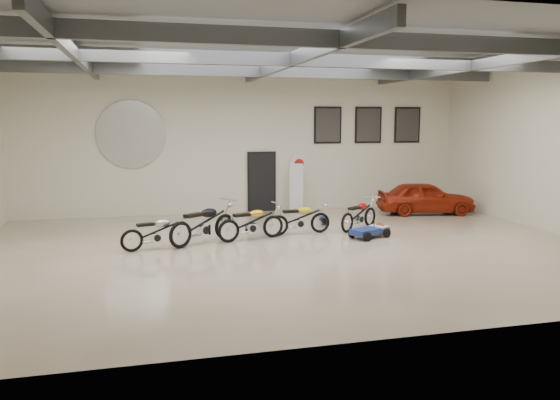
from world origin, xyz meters
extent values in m
cube|color=beige|center=(0.00, 0.00, 0.00)|extent=(16.00, 12.00, 0.01)
cube|color=gray|center=(0.00, 0.00, 5.00)|extent=(16.00, 12.00, 0.01)
cube|color=beige|center=(0.00, 6.00, 2.50)|extent=(16.00, 0.02, 5.00)
cube|color=black|center=(0.50, 5.95, 1.05)|extent=(0.92, 0.08, 2.10)
imported|color=maroon|center=(6.00, 4.00, 0.57)|extent=(1.98, 3.54, 1.14)
camera|label=1|loc=(-3.61, -13.23, 3.29)|focal=35.00mm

